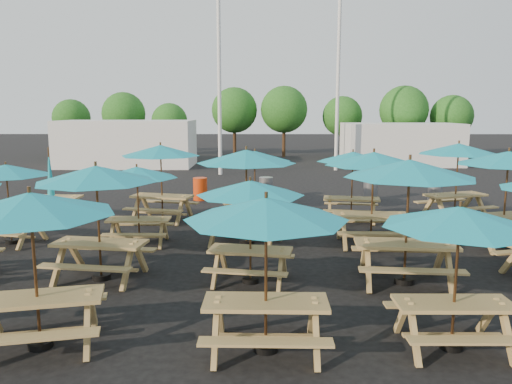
{
  "coord_description": "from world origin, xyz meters",
  "views": [
    {
      "loc": [
        0.09,
        -12.59,
        3.42
      ],
      "look_at": [
        0.0,
        1.5,
        1.1
      ],
      "focal_mm": 35.0,
      "sensor_mm": 36.0,
      "label": 1
    }
  ],
  "objects_px": {
    "picnic_unit_4": "(31,211)",
    "picnic_unit_10": "(246,161)",
    "waste_bin_1": "(266,188)",
    "picnic_unit_9": "(250,193)",
    "picnic_unit_3": "(51,191)",
    "picnic_unit_12": "(459,223)",
    "picnic_unit_6": "(137,176)",
    "picnic_unit_18": "(508,162)",
    "picnic_unit_5": "(96,179)",
    "picnic_unit_13": "(409,174)",
    "picnic_unit_11": "(255,159)",
    "waste_bin_0": "(200,189)",
    "waste_bin_3": "(435,189)",
    "picnic_unit_2": "(6,174)",
    "picnic_unit_19": "(458,152)",
    "waste_bin_2": "(371,190)",
    "picnic_unit_8": "(266,216)",
    "picnic_unit_15": "(353,160)",
    "picnic_unit_14": "(374,163)",
    "picnic_unit_7": "(161,154)"
  },
  "relations": [
    {
      "from": "picnic_unit_4",
      "to": "picnic_unit_10",
      "type": "relative_size",
      "value": 0.9
    },
    {
      "from": "waste_bin_1",
      "to": "picnic_unit_9",
      "type": "bearing_deg",
      "value": -92.64
    },
    {
      "from": "picnic_unit_3",
      "to": "picnic_unit_12",
      "type": "distance_m",
      "value": 12.59
    },
    {
      "from": "picnic_unit_6",
      "to": "picnic_unit_18",
      "type": "relative_size",
      "value": 0.69
    },
    {
      "from": "picnic_unit_10",
      "to": "picnic_unit_5",
      "type": "bearing_deg",
      "value": -120.83
    },
    {
      "from": "picnic_unit_9",
      "to": "picnic_unit_13",
      "type": "height_order",
      "value": "picnic_unit_13"
    },
    {
      "from": "picnic_unit_11",
      "to": "waste_bin_0",
      "type": "xyz_separation_m",
      "value": [
        -2.13,
        3.44,
        -1.48
      ]
    },
    {
      "from": "picnic_unit_11",
      "to": "waste_bin_3",
      "type": "xyz_separation_m",
      "value": [
        6.91,
        3.52,
        -1.48
      ]
    },
    {
      "from": "picnic_unit_2",
      "to": "picnic_unit_19",
      "type": "xyz_separation_m",
      "value": [
        12.61,
        2.98,
        0.3
      ]
    },
    {
      "from": "picnic_unit_4",
      "to": "picnic_unit_10",
      "type": "distance_m",
      "value": 6.33
    },
    {
      "from": "waste_bin_0",
      "to": "waste_bin_2",
      "type": "xyz_separation_m",
      "value": [
        6.51,
        -0.11,
        0.0
      ]
    },
    {
      "from": "picnic_unit_6",
      "to": "picnic_unit_8",
      "type": "distance_m",
      "value": 6.57
    },
    {
      "from": "picnic_unit_12",
      "to": "picnic_unit_19",
      "type": "relative_size",
      "value": 0.7
    },
    {
      "from": "picnic_unit_3",
      "to": "picnic_unit_13",
      "type": "xyz_separation_m",
      "value": [
        9.38,
        -5.7,
        1.26
      ]
    },
    {
      "from": "picnic_unit_9",
      "to": "waste_bin_0",
      "type": "height_order",
      "value": "picnic_unit_9"
    },
    {
      "from": "picnic_unit_15",
      "to": "picnic_unit_11",
      "type": "bearing_deg",
      "value": -174.18
    },
    {
      "from": "picnic_unit_19",
      "to": "waste_bin_3",
      "type": "height_order",
      "value": "picnic_unit_19"
    },
    {
      "from": "picnic_unit_4",
      "to": "waste_bin_2",
      "type": "relative_size",
      "value": 3.27
    },
    {
      "from": "picnic_unit_14",
      "to": "waste_bin_0",
      "type": "bearing_deg",
      "value": 129.74
    },
    {
      "from": "picnic_unit_3",
      "to": "waste_bin_3",
      "type": "height_order",
      "value": "picnic_unit_3"
    },
    {
      "from": "picnic_unit_6",
      "to": "picnic_unit_7",
      "type": "relative_size",
      "value": 0.71
    },
    {
      "from": "picnic_unit_4",
      "to": "picnic_unit_11",
      "type": "height_order",
      "value": "picnic_unit_4"
    },
    {
      "from": "picnic_unit_2",
      "to": "picnic_unit_19",
      "type": "relative_size",
      "value": 0.82
    },
    {
      "from": "picnic_unit_9",
      "to": "picnic_unit_10",
      "type": "relative_size",
      "value": 0.79
    },
    {
      "from": "picnic_unit_12",
      "to": "waste_bin_0",
      "type": "relative_size",
      "value": 2.52
    },
    {
      "from": "waste_bin_0",
      "to": "waste_bin_3",
      "type": "bearing_deg",
      "value": 0.49
    },
    {
      "from": "picnic_unit_2",
      "to": "picnic_unit_14",
      "type": "xyz_separation_m",
      "value": [
        9.29,
        -0.08,
        0.29
      ]
    },
    {
      "from": "picnic_unit_13",
      "to": "waste_bin_2",
      "type": "relative_size",
      "value": 3.22
    },
    {
      "from": "picnic_unit_15",
      "to": "picnic_unit_7",
      "type": "bearing_deg",
      "value": -170.79
    },
    {
      "from": "picnic_unit_3",
      "to": "picnic_unit_13",
      "type": "bearing_deg",
      "value": -29.09
    },
    {
      "from": "picnic_unit_3",
      "to": "picnic_unit_7",
      "type": "bearing_deg",
      "value": 2.35
    },
    {
      "from": "picnic_unit_8",
      "to": "picnic_unit_18",
      "type": "height_order",
      "value": "picnic_unit_18"
    },
    {
      "from": "picnic_unit_14",
      "to": "picnic_unit_6",
      "type": "bearing_deg",
      "value": -178.97
    },
    {
      "from": "picnic_unit_2",
      "to": "picnic_unit_12",
      "type": "bearing_deg",
      "value": -17.76
    },
    {
      "from": "picnic_unit_15",
      "to": "waste_bin_3",
      "type": "bearing_deg",
      "value": 52.95
    },
    {
      "from": "picnic_unit_5",
      "to": "waste_bin_0",
      "type": "xyz_separation_m",
      "value": [
        0.96,
        9.12,
        -1.64
      ]
    },
    {
      "from": "picnic_unit_3",
      "to": "picnic_unit_12",
      "type": "xyz_separation_m",
      "value": [
        9.27,
        -8.46,
        0.92
      ]
    },
    {
      "from": "picnic_unit_10",
      "to": "picnic_unit_14",
      "type": "relative_size",
      "value": 1.24
    },
    {
      "from": "picnic_unit_14",
      "to": "picnic_unit_10",
      "type": "bearing_deg",
      "value": -178.86
    },
    {
      "from": "picnic_unit_3",
      "to": "picnic_unit_11",
      "type": "height_order",
      "value": "picnic_unit_3"
    },
    {
      "from": "picnic_unit_14",
      "to": "picnic_unit_18",
      "type": "xyz_separation_m",
      "value": [
        3.3,
        -0.12,
        0.03
      ]
    },
    {
      "from": "picnic_unit_9",
      "to": "picnic_unit_15",
      "type": "xyz_separation_m",
      "value": [
        3.04,
        5.67,
        0.08
      ]
    },
    {
      "from": "picnic_unit_5",
      "to": "picnic_unit_10",
      "type": "bearing_deg",
      "value": 51.0
    },
    {
      "from": "picnic_unit_10",
      "to": "picnic_unit_15",
      "type": "distance_m",
      "value": 4.26
    },
    {
      "from": "picnic_unit_3",
      "to": "waste_bin_0",
      "type": "relative_size",
      "value": 2.66
    },
    {
      "from": "picnic_unit_12",
      "to": "waste_bin_2",
      "type": "distance_m",
      "value": 12.14
    },
    {
      "from": "picnic_unit_15",
      "to": "picnic_unit_19",
      "type": "xyz_separation_m",
      "value": [
        3.32,
        0.25,
        0.21
      ]
    },
    {
      "from": "picnic_unit_11",
      "to": "waste_bin_0",
      "type": "relative_size",
      "value": 3.26
    },
    {
      "from": "picnic_unit_8",
      "to": "picnic_unit_15",
      "type": "distance_m",
      "value": 8.97
    },
    {
      "from": "picnic_unit_11",
      "to": "waste_bin_1",
      "type": "height_order",
      "value": "picnic_unit_11"
    }
  ]
}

